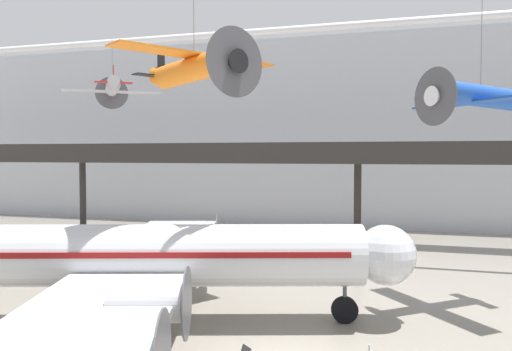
{
  "coord_description": "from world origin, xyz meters",
  "views": [
    {
      "loc": [
        3.94,
        -18.66,
        8.3
      ],
      "look_at": [
        -4.24,
        9.4,
        7.05
      ],
      "focal_mm": 35.0,
      "sensor_mm": 36.0,
      "label": 1
    }
  ],
  "objects_px": {
    "suspended_plane_blue_trainer": "(480,96)",
    "suspended_plane_silver_racer": "(113,88)",
    "suspended_plane_orange_highwing": "(194,68)",
    "airliner_silver_main": "(118,257)"
  },
  "relations": [
    {
      "from": "suspended_plane_blue_trainer",
      "to": "suspended_plane_silver_racer",
      "type": "distance_m",
      "value": 28.65
    },
    {
      "from": "suspended_plane_orange_highwing",
      "to": "suspended_plane_silver_racer",
      "type": "relative_size",
      "value": 1.18
    },
    {
      "from": "suspended_plane_orange_highwing",
      "to": "airliner_silver_main",
      "type": "bearing_deg",
      "value": -93.16
    },
    {
      "from": "suspended_plane_blue_trainer",
      "to": "suspended_plane_orange_highwing",
      "type": "distance_m",
      "value": 15.5
    },
    {
      "from": "airliner_silver_main",
      "to": "suspended_plane_silver_racer",
      "type": "relative_size",
      "value": 4.46
    },
    {
      "from": "airliner_silver_main",
      "to": "suspended_plane_orange_highwing",
      "type": "bearing_deg",
      "value": 36.97
    },
    {
      "from": "suspended_plane_orange_highwing",
      "to": "suspended_plane_silver_racer",
      "type": "xyz_separation_m",
      "value": [
        -12.76,
        12.43,
        1.02
      ]
    },
    {
      "from": "airliner_silver_main",
      "to": "suspended_plane_blue_trainer",
      "type": "relative_size",
      "value": 4.06
    },
    {
      "from": "suspended_plane_orange_highwing",
      "to": "suspended_plane_silver_racer",
      "type": "distance_m",
      "value": 17.84
    },
    {
      "from": "suspended_plane_silver_racer",
      "to": "suspended_plane_orange_highwing",
      "type": "bearing_deg",
      "value": -168.04
    }
  ]
}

